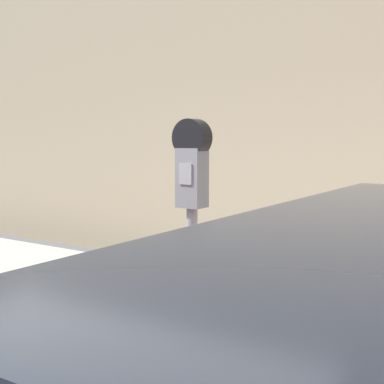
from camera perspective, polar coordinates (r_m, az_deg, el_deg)
sidewalk at (r=4.37m, az=4.21°, el=-15.13°), size 24.00×2.80×0.12m
building_facade at (r=6.16m, az=15.03°, el=15.11°), size 24.00×0.30×5.29m
parking_meter at (r=3.26m, az=-0.00°, el=-0.69°), size 0.23×0.14×1.61m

